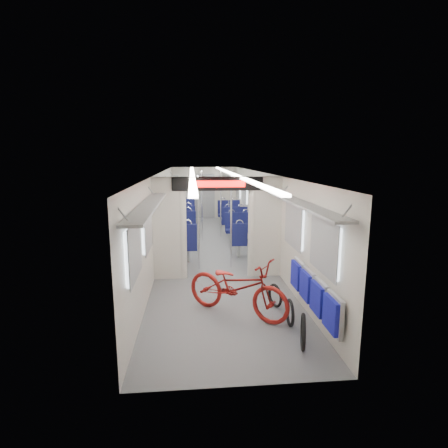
% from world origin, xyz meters
% --- Properties ---
extents(carriage, '(12.00, 12.02, 2.31)m').
position_xyz_m(carriage, '(0.00, -0.27, 1.50)').
color(carriage, '#515456').
rests_on(carriage, ground).
extents(bicycle, '(1.97, 1.72, 1.03)m').
position_xyz_m(bicycle, '(0.18, -4.04, 0.51)').
color(bicycle, maroon).
rests_on(bicycle, ground).
extents(flip_bench, '(0.12, 2.14, 0.56)m').
position_xyz_m(flip_bench, '(1.35, -4.55, 0.58)').
color(flip_bench, gray).
rests_on(flip_bench, carriage).
extents(bike_hoop_a, '(0.19, 0.53, 0.54)m').
position_xyz_m(bike_hoop_a, '(0.98, -5.25, 0.24)').
color(bike_hoop_a, black).
rests_on(bike_hoop_a, ground).
extents(bike_hoop_b, '(0.07, 0.46, 0.46)m').
position_xyz_m(bike_hoop_b, '(0.99, -4.54, 0.20)').
color(bike_hoop_b, black).
rests_on(bike_hoop_b, ground).
extents(bike_hoop_c, '(0.18, 0.43, 0.44)m').
position_xyz_m(bike_hoop_c, '(0.93, -3.78, 0.20)').
color(bike_hoop_c, black).
rests_on(bike_hoop_c, ground).
extents(seat_bay_near_left, '(0.96, 2.32, 1.17)m').
position_xyz_m(seat_bay_near_left, '(-0.93, 0.13, 0.57)').
color(seat_bay_near_left, '#0E1140').
rests_on(seat_bay_near_left, ground).
extents(seat_bay_near_right, '(0.89, 1.99, 1.08)m').
position_xyz_m(seat_bay_near_right, '(0.93, 0.37, 0.53)').
color(seat_bay_near_right, '#0E1140').
rests_on(seat_bay_near_right, ground).
extents(seat_bay_far_left, '(0.95, 2.26, 1.16)m').
position_xyz_m(seat_bay_far_left, '(-0.94, 3.61, 0.57)').
color(seat_bay_far_left, '#0E1140').
rests_on(seat_bay_far_left, ground).
extents(seat_bay_far_right, '(0.91, 2.09, 1.10)m').
position_xyz_m(seat_bay_far_right, '(0.94, 3.43, 0.55)').
color(seat_bay_far_right, '#0E1140').
rests_on(seat_bay_far_right, ground).
extents(stanchion_near_left, '(0.04, 0.04, 2.30)m').
position_xyz_m(stanchion_near_left, '(-0.42, -1.42, 1.15)').
color(stanchion_near_left, silver).
rests_on(stanchion_near_left, ground).
extents(stanchion_near_right, '(0.05, 0.05, 2.30)m').
position_xyz_m(stanchion_near_right, '(0.38, -1.35, 1.15)').
color(stanchion_near_right, silver).
rests_on(stanchion_near_right, ground).
extents(stanchion_far_left, '(0.04, 0.04, 2.30)m').
position_xyz_m(stanchion_far_left, '(-0.24, 1.64, 1.15)').
color(stanchion_far_left, silver).
rests_on(stanchion_far_left, ground).
extents(stanchion_far_right, '(0.04, 0.04, 2.30)m').
position_xyz_m(stanchion_far_right, '(0.41, 2.07, 1.15)').
color(stanchion_far_right, silver).
rests_on(stanchion_far_right, ground).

